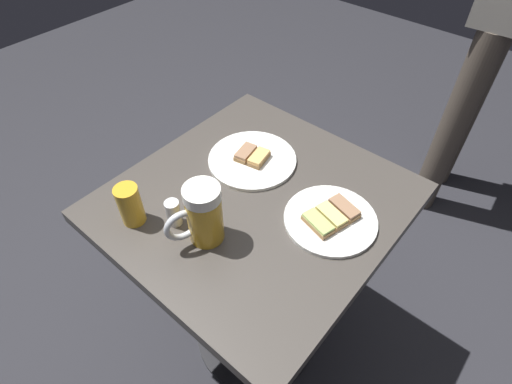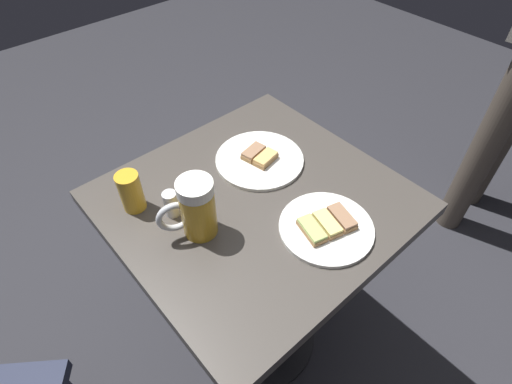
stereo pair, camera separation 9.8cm
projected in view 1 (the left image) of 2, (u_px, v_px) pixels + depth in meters
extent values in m
plane|color=#28282D|center=(256.00, 333.00, 1.54)|extent=(6.00, 6.00, 0.00)
cylinder|color=black|center=(256.00, 332.00, 1.53)|extent=(0.44, 0.44, 0.01)
cylinder|color=black|center=(256.00, 280.00, 1.27)|extent=(0.09, 0.09, 0.72)
cube|color=#423D38|center=(256.00, 203.00, 1.01)|extent=(0.68, 0.65, 0.04)
cylinder|color=white|center=(330.00, 220.00, 0.94)|extent=(0.22, 0.22, 0.01)
cube|color=#9E7547|center=(344.00, 209.00, 0.95)|extent=(0.06, 0.08, 0.01)
cube|color=#997051|center=(344.00, 206.00, 0.94)|extent=(0.05, 0.08, 0.01)
cube|color=#9E7547|center=(331.00, 217.00, 0.93)|extent=(0.06, 0.08, 0.01)
cube|color=#EFE07A|center=(332.00, 214.00, 0.92)|extent=(0.05, 0.08, 0.01)
cube|color=#9E7547|center=(318.00, 224.00, 0.92)|extent=(0.06, 0.08, 0.01)
cube|color=#ADC66B|center=(318.00, 221.00, 0.91)|extent=(0.05, 0.08, 0.01)
cylinder|color=white|center=(252.00, 160.00, 1.09)|extent=(0.24, 0.24, 0.01)
cube|color=#9E7547|center=(259.00, 159.00, 1.07)|extent=(0.07, 0.05, 0.01)
cube|color=#E5B266|center=(259.00, 156.00, 1.07)|extent=(0.07, 0.05, 0.01)
cube|color=#9E7547|center=(246.00, 154.00, 1.09)|extent=(0.07, 0.05, 0.01)
cube|color=#997051|center=(246.00, 151.00, 1.08)|extent=(0.07, 0.05, 0.01)
cylinder|color=gold|center=(205.00, 218.00, 0.87)|extent=(0.08, 0.08, 0.12)
cylinder|color=white|center=(202.00, 194.00, 0.81)|extent=(0.08, 0.08, 0.03)
torus|color=silver|center=(183.00, 225.00, 0.85)|extent=(0.08, 0.04, 0.08)
cylinder|color=gold|center=(130.00, 205.00, 0.91)|extent=(0.05, 0.05, 0.10)
cylinder|color=silver|center=(173.00, 213.00, 0.92)|extent=(0.03, 0.03, 0.07)
cylinder|color=#51473D|center=(451.00, 130.00, 1.70)|extent=(0.11, 0.11, 0.87)
cylinder|color=#51473D|center=(467.00, 107.00, 1.82)|extent=(0.11, 0.11, 0.87)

